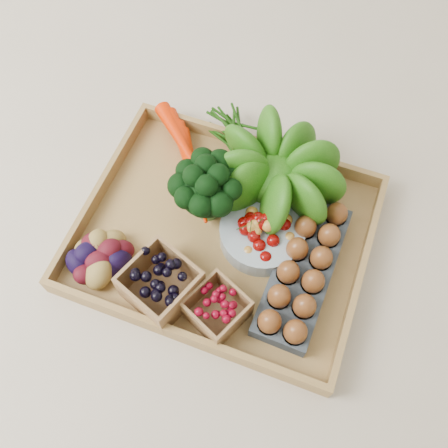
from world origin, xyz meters
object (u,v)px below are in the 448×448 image
(tray, at_px, (224,236))
(broccoli, at_px, (207,198))
(cherry_bowl, at_px, (262,233))
(egg_carton, at_px, (303,271))

(tray, height_order, broccoli, broccoli)
(cherry_bowl, bearing_deg, tray, -166.05)
(broccoli, xyz_separation_m, egg_carton, (0.22, -0.06, -0.04))
(egg_carton, bearing_deg, broccoli, 165.14)
(broccoli, xyz_separation_m, cherry_bowl, (0.12, -0.02, -0.03))
(tray, distance_m, broccoli, 0.09)
(tray, height_order, cherry_bowl, cherry_bowl)
(cherry_bowl, bearing_deg, egg_carton, -25.41)
(tray, xyz_separation_m, broccoli, (-0.05, 0.04, 0.06))
(tray, xyz_separation_m, egg_carton, (0.17, -0.03, 0.02))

